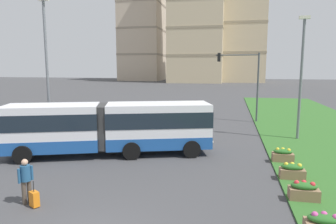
{
  "coord_description": "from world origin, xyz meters",
  "views": [
    {
      "loc": [
        3.84,
        -7.36,
        5.12
      ],
      "look_at": [
        -0.12,
        12.07,
        2.2
      ],
      "focal_mm": 32.7,
      "sensor_mm": 36.0,
      "label": 1
    }
  ],
  "objects_px": {
    "traffic_light_far_right": "(244,75)",
    "streetlight_median": "(301,73)",
    "apartment_tower_westcentre": "(197,4)",
    "apartment_tower_centre": "(240,26)",
    "apartment_tower_west": "(143,31)",
    "flower_planter_1": "(304,191)",
    "rolling_suitcase": "(34,199)",
    "flower_planter_3": "(283,155)",
    "pedestrian_crossing": "(26,178)",
    "flower_planter_2": "(292,171)",
    "articulated_bus": "(110,127)",
    "streetlight_left": "(47,65)"
  },
  "relations": [
    {
      "from": "pedestrian_crossing",
      "to": "flower_planter_3",
      "type": "bearing_deg",
      "value": 35.03
    },
    {
      "from": "articulated_bus",
      "to": "traffic_light_far_right",
      "type": "relative_size",
      "value": 1.86
    },
    {
      "from": "articulated_bus",
      "to": "streetlight_left",
      "type": "distance_m",
      "value": 7.06
    },
    {
      "from": "streetlight_left",
      "to": "apartment_tower_west",
      "type": "relative_size",
      "value": 0.26
    },
    {
      "from": "pedestrian_crossing",
      "to": "streetlight_median",
      "type": "bearing_deg",
      "value": 46.88
    },
    {
      "from": "traffic_light_far_right",
      "to": "apartment_tower_westcentre",
      "type": "distance_m",
      "value": 78.75
    },
    {
      "from": "articulated_bus",
      "to": "rolling_suitcase",
      "type": "relative_size",
      "value": 12.32
    },
    {
      "from": "articulated_bus",
      "to": "traffic_light_far_right",
      "type": "bearing_deg",
      "value": 57.79
    },
    {
      "from": "streetlight_left",
      "to": "apartment_tower_centre",
      "type": "bearing_deg",
      "value": 80.7
    },
    {
      "from": "rolling_suitcase",
      "to": "apartment_tower_centre",
      "type": "relative_size",
      "value": 0.03
    },
    {
      "from": "articulated_bus",
      "to": "flower_planter_3",
      "type": "xyz_separation_m",
      "value": [
        9.72,
        0.36,
        -1.23
      ]
    },
    {
      "from": "streetlight_median",
      "to": "apartment_tower_west",
      "type": "xyz_separation_m",
      "value": [
        -38.63,
        94.57,
        14.18
      ]
    },
    {
      "from": "apartment_tower_west",
      "to": "flower_planter_2",
      "type": "bearing_deg",
      "value": -70.37
    },
    {
      "from": "flower_planter_1",
      "to": "apartment_tower_centre",
      "type": "height_order",
      "value": "apartment_tower_centre"
    },
    {
      "from": "flower_planter_1",
      "to": "flower_planter_3",
      "type": "relative_size",
      "value": 1.0
    },
    {
      "from": "flower_planter_1",
      "to": "apartment_tower_westcentre",
      "type": "relative_size",
      "value": 0.02
    },
    {
      "from": "streetlight_median",
      "to": "apartment_tower_west",
      "type": "height_order",
      "value": "apartment_tower_west"
    },
    {
      "from": "flower_planter_3",
      "to": "apartment_tower_westcentre",
      "type": "height_order",
      "value": "apartment_tower_westcentre"
    },
    {
      "from": "streetlight_median",
      "to": "pedestrian_crossing",
      "type": "bearing_deg",
      "value": -133.12
    },
    {
      "from": "pedestrian_crossing",
      "to": "rolling_suitcase",
      "type": "height_order",
      "value": "pedestrian_crossing"
    },
    {
      "from": "flower_planter_3",
      "to": "streetlight_left",
      "type": "relative_size",
      "value": 0.11
    },
    {
      "from": "rolling_suitcase",
      "to": "flower_planter_2",
      "type": "relative_size",
      "value": 0.88
    },
    {
      "from": "articulated_bus",
      "to": "apartment_tower_centre",
      "type": "distance_m",
      "value": 95.67
    },
    {
      "from": "streetlight_left",
      "to": "apartment_tower_westcentre",
      "type": "relative_size",
      "value": 0.19
    },
    {
      "from": "rolling_suitcase",
      "to": "flower_planter_3",
      "type": "bearing_deg",
      "value": 36.99
    },
    {
      "from": "traffic_light_far_right",
      "to": "streetlight_left",
      "type": "height_order",
      "value": "streetlight_left"
    },
    {
      "from": "streetlight_left",
      "to": "apartment_tower_westcentre",
      "type": "bearing_deg",
      "value": 89.42
    },
    {
      "from": "rolling_suitcase",
      "to": "streetlight_left",
      "type": "relative_size",
      "value": 0.1
    },
    {
      "from": "pedestrian_crossing",
      "to": "apartment_tower_west",
      "type": "bearing_deg",
      "value": 103.8
    },
    {
      "from": "pedestrian_crossing",
      "to": "flower_planter_2",
      "type": "relative_size",
      "value": 1.58
    },
    {
      "from": "rolling_suitcase",
      "to": "traffic_light_far_right",
      "type": "relative_size",
      "value": 0.15
    },
    {
      "from": "apartment_tower_westcentre",
      "to": "apartment_tower_centre",
      "type": "relative_size",
      "value": 1.34
    },
    {
      "from": "articulated_bus",
      "to": "streetlight_median",
      "type": "bearing_deg",
      "value": 27.95
    },
    {
      "from": "streetlight_median",
      "to": "streetlight_left",
      "type": "bearing_deg",
      "value": -167.95
    },
    {
      "from": "pedestrian_crossing",
      "to": "apartment_tower_westcentre",
      "type": "bearing_deg",
      "value": 92.46
    },
    {
      "from": "rolling_suitcase",
      "to": "apartment_tower_westcentre",
      "type": "xyz_separation_m",
      "value": [
        -4.51,
        94.67,
        25.21
      ]
    },
    {
      "from": "flower_planter_1",
      "to": "apartment_tower_centre",
      "type": "bearing_deg",
      "value": 90.18
    },
    {
      "from": "traffic_light_far_right",
      "to": "streetlight_median",
      "type": "height_order",
      "value": "streetlight_median"
    },
    {
      "from": "rolling_suitcase",
      "to": "apartment_tower_west",
      "type": "relative_size",
      "value": 0.03
    },
    {
      "from": "flower_planter_1",
      "to": "apartment_tower_centre",
      "type": "relative_size",
      "value": 0.03
    },
    {
      "from": "articulated_bus",
      "to": "apartment_tower_westcentre",
      "type": "height_order",
      "value": "apartment_tower_westcentre"
    },
    {
      "from": "streetlight_median",
      "to": "apartment_tower_west",
      "type": "bearing_deg",
      "value": 112.22
    },
    {
      "from": "traffic_light_far_right",
      "to": "apartment_tower_westcentre",
      "type": "relative_size",
      "value": 0.13
    },
    {
      "from": "rolling_suitcase",
      "to": "flower_planter_3",
      "type": "xyz_separation_m",
      "value": [
        9.85,
        7.42,
        0.11
      ]
    },
    {
      "from": "flower_planter_1",
      "to": "apartment_tower_centre",
      "type": "distance_m",
      "value": 99.91
    },
    {
      "from": "flower_planter_1",
      "to": "apartment_tower_centre",
      "type": "xyz_separation_m",
      "value": [
        -0.32,
        98.16,
        18.63
      ]
    },
    {
      "from": "streetlight_median",
      "to": "flower_planter_1",
      "type": "bearing_deg",
      "value": -100.05
    },
    {
      "from": "traffic_light_far_right",
      "to": "streetlight_median",
      "type": "xyz_separation_m",
      "value": [
        3.54,
        -6.66,
        0.32
      ]
    },
    {
      "from": "flower_planter_2",
      "to": "articulated_bus",
      "type": "bearing_deg",
      "value": 166.93
    },
    {
      "from": "flower_planter_1",
      "to": "flower_planter_3",
      "type": "distance_m",
      "value": 4.91
    }
  ]
}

